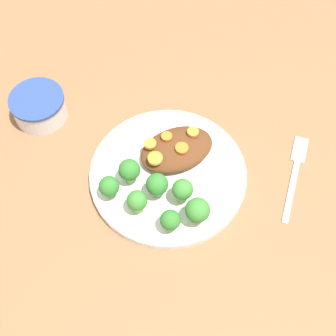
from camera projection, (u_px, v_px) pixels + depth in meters
The scene contains 17 objects.
ground_plane at pixel (168, 177), 0.80m from camera, with size 4.00×4.00×0.00m, color #8C603D.
plate at pixel (168, 174), 0.79m from camera, with size 0.27×0.27×0.02m.
dip_bowl at pixel (39, 106), 0.85m from camera, with size 0.10×0.10×0.05m.
stew_mound at pixel (177, 149), 0.80m from camera, with size 0.13×0.09×0.03m, color #5B3319.
broccoli_floret_0 at pixel (137, 201), 0.73m from camera, with size 0.03×0.03×0.05m.
broccoli_floret_1 at pixel (198, 210), 0.72m from camera, with size 0.04×0.04×0.05m.
broccoli_floret_2 at pixel (157, 185), 0.74m from camera, with size 0.04×0.04×0.05m.
broccoli_floret_3 at pixel (129, 171), 0.76m from camera, with size 0.04×0.04×0.05m.
broccoli_floret_4 at pixel (170, 221), 0.71m from camera, with size 0.03×0.03×0.05m.
broccoli_floret_5 at pixel (183, 190), 0.74m from camera, with size 0.03×0.03×0.05m.
broccoli_floret_6 at pixel (110, 188), 0.74m from camera, with size 0.03×0.03×0.05m.
carrot_slice_0 at pixel (150, 144), 0.78m from camera, with size 0.02×0.02×0.01m, color orange.
carrot_slice_1 at pixel (193, 132), 0.79m from camera, with size 0.02×0.02×0.01m, color orange.
carrot_slice_2 at pixel (167, 136), 0.79m from camera, with size 0.02×0.02×0.00m, color orange.
carrot_slice_3 at pixel (182, 148), 0.78m from camera, with size 0.02×0.02×0.01m, color orange.
carrot_slice_4 at pixel (155, 158), 0.77m from camera, with size 0.03×0.03×0.01m, color orange.
fork at pixel (296, 169), 0.81m from camera, with size 0.13×0.14×0.01m.
Camera 1 is at (0.16, 0.36, 0.70)m, focal length 50.00 mm.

